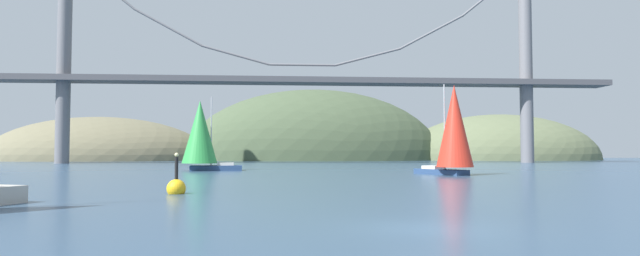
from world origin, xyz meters
TOP-DOWN VIEW (x-y plane):
  - ground_plane at (0.00, 0.00)m, footprint 360.00×360.00m
  - headland_center at (5.00, 135.00)m, footprint 74.40×44.00m
  - headland_left at (-55.00, 135.00)m, footprint 61.70×44.00m
  - headland_right at (60.00, 135.00)m, footprint 58.72×44.00m
  - suspension_bridge at (-0.00, 95.00)m, footprint 134.96×6.00m
  - sailboat_scarlet_sail at (13.49, 37.12)m, footprint 5.76×7.89m
  - sailboat_green_sail at (-14.80, 51.69)m, footprint 7.89×4.90m
  - channel_buoy at (-10.61, 14.72)m, footprint 1.10×1.10m

SIDE VIEW (x-z plane):
  - ground_plane at x=0.00m, z-range 0.00..0.00m
  - headland_center at x=5.00m, z-range -20.36..20.36m
  - headland_left at x=-55.00m, z-range -12.17..12.17m
  - headland_right at x=60.00m, z-range -13.46..13.46m
  - channel_buoy at x=-10.61m, z-range -0.95..1.69m
  - sailboat_green_sail at x=-14.80m, z-range -0.04..9.49m
  - sailboat_scarlet_sail at x=13.49m, z-range 0.03..9.70m
  - suspension_bridge at x=0.00m, z-range -2.48..41.48m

